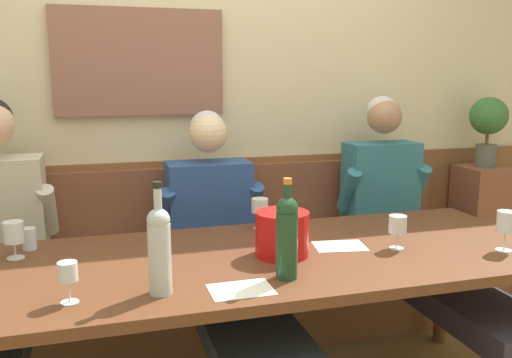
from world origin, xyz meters
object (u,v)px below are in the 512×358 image
wine_bottle_green_tall (159,247)px  ice_bucket (282,234)px  potted_plant (488,122)px  wine_bottle_amber_mid (287,235)px  wine_glass_center_rear (506,222)px  wine_glass_by_bottle (68,273)px  wine_glass_left_end (260,206)px  dining_table (248,272)px  wine_glass_mid_left (398,226)px  person_right_seat (417,238)px  water_tumbler_center (293,224)px  wall_bench (212,292)px  water_tumbler_left (29,239)px  wine_glass_near_bucket (14,233)px  person_left_seat (226,260)px

wine_bottle_green_tall → ice_bucket: bearing=26.6°
ice_bucket → potted_plant: 1.80m
wine_bottle_amber_mid → wine_bottle_green_tall: (-0.44, -0.02, -0.00)m
wine_glass_center_rear → wine_glass_by_bottle: wine_glass_center_rear is taller
wine_glass_center_rear → wine_glass_left_end: bearing=145.3°
dining_table → wine_glass_mid_left: bearing=-7.5°
wine_bottle_green_tall → wine_glass_by_bottle: 0.29m
person_right_seat → potted_plant: (0.74, 0.44, 0.53)m
wine_glass_mid_left → ice_bucket: bearing=173.2°
wine_glass_left_end → wine_glass_by_bottle: bearing=-141.8°
water_tumbler_center → wall_bench: bearing=121.5°
wine_bottle_amber_mid → wine_glass_left_end: wine_bottle_amber_mid is taller
water_tumbler_left → water_tumbler_center: size_ratio=1.14×
wine_bottle_green_tall → wine_glass_left_end: bearing=50.5°
wine_glass_left_end → potted_plant: bearing=14.4°
wine_glass_mid_left → water_tumbler_left: (-1.45, 0.41, -0.05)m
person_right_seat → wine_glass_near_bucket: bearing=-176.9°
wine_glass_near_bucket → wine_bottle_green_tall: bearing=-45.0°
wine_bottle_green_tall → wine_glass_near_bucket: bearing=135.0°
person_right_seat → wine_glass_mid_left: size_ratio=9.63×
dining_table → water_tumbler_left: (-0.84, 0.33, 0.11)m
wine_glass_center_rear → wine_glass_mid_left: (-0.40, 0.15, -0.02)m
person_left_seat → potted_plant: bearing=14.1°
person_left_seat → wine_glass_center_rear: 1.19m
wine_glass_left_end → wall_bench: bearing=113.6°
wine_glass_mid_left → wine_glass_near_bucket: (-1.49, 0.31, 0.01)m
ice_bucket → wine_glass_by_bottle: 0.83m
water_tumbler_left → water_tumbler_center: bearing=-3.6°
dining_table → ice_bucket: 0.21m
wine_glass_mid_left → wine_glass_near_bucket: bearing=168.2°
person_right_seat → wine_glass_by_bottle: person_right_seat is taller
wall_bench → water_tumbler_left: 1.05m
wine_glass_near_bucket → person_right_seat: bearing=3.1°
person_left_seat → wine_glass_by_bottle: person_left_seat is taller
person_right_seat → ice_bucket: 0.93m
wine_bottle_green_tall → wine_glass_near_bucket: size_ratio=2.53×
wall_bench → person_right_seat: (0.98, -0.40, 0.34)m
wine_glass_left_end → water_tumbler_left: wine_glass_left_end is taller
wine_bottle_amber_mid → wine_glass_by_bottle: bearing=-179.0°
wall_bench → wine_glass_left_end: 0.68m
ice_bucket → wine_glass_mid_left: bearing=-6.8°
wine_glass_mid_left → water_tumbler_center: 0.48m
dining_table → wine_bottle_amber_mid: size_ratio=7.08×
water_tumbler_center → wine_glass_mid_left: bearing=-46.4°
wall_bench → wine_glass_left_end: wall_bench is taller
wine_glass_center_rear → wine_glass_by_bottle: bearing=-178.4°
wine_glass_near_bucket → wine_glass_by_bottle: size_ratio=1.10×
dining_table → potted_plant: potted_plant is taller
dining_table → person_left_seat: bearing=92.0°
wine_bottle_amber_mid → water_tumbler_left: 1.09m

